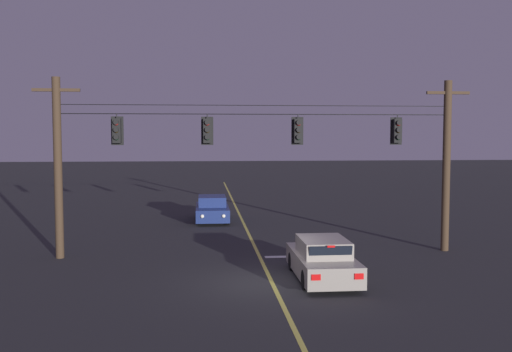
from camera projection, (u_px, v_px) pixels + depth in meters
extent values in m
plane|color=#28282B|center=(272.00, 283.00, 18.68)|extent=(180.00, 180.00, 0.00)
cube|color=#D1C64C|center=(247.00, 230.00, 29.15)|extent=(0.14, 60.00, 0.01)
cube|color=silver|center=(307.00, 256.00, 22.78)|extent=(3.40, 0.36, 0.01)
cylinder|color=#423021|center=(58.00, 168.00, 22.22)|extent=(0.32, 0.32, 7.03)
cube|color=#423021|center=(56.00, 90.00, 22.00)|extent=(1.80, 0.12, 0.12)
cylinder|color=slate|center=(56.00, 99.00, 22.03)|extent=(0.12, 0.12, 0.18)
cylinder|color=#423021|center=(446.00, 166.00, 23.68)|extent=(0.32, 0.32, 7.03)
cube|color=#423021|center=(448.00, 93.00, 23.47)|extent=(1.80, 0.12, 0.12)
cylinder|color=slate|center=(448.00, 101.00, 23.49)|extent=(0.12, 0.12, 0.18)
cylinder|color=black|center=(258.00, 114.00, 22.80)|extent=(15.61, 0.03, 0.03)
cylinder|color=black|center=(258.00, 105.00, 22.78)|extent=(15.61, 0.02, 0.02)
cylinder|color=black|center=(117.00, 116.00, 22.29)|extent=(0.04, 0.04, 0.18)
cube|color=black|center=(117.00, 131.00, 22.33)|extent=(0.32, 0.26, 0.96)
cube|color=black|center=(117.00, 131.00, 22.47)|extent=(0.48, 0.03, 1.12)
sphere|color=red|center=(116.00, 123.00, 22.15)|extent=(0.17, 0.17, 0.17)
cylinder|color=black|center=(116.00, 122.00, 22.10)|extent=(0.20, 0.10, 0.20)
sphere|color=#3D280A|center=(116.00, 131.00, 22.17)|extent=(0.17, 0.17, 0.17)
cylinder|color=black|center=(116.00, 130.00, 22.12)|extent=(0.20, 0.10, 0.20)
sphere|color=black|center=(116.00, 138.00, 22.19)|extent=(0.17, 0.17, 0.17)
cylinder|color=black|center=(116.00, 137.00, 22.14)|extent=(0.20, 0.10, 0.20)
cylinder|color=black|center=(207.00, 116.00, 22.62)|extent=(0.04, 0.04, 0.18)
cube|color=black|center=(207.00, 131.00, 22.66)|extent=(0.32, 0.26, 0.96)
cube|color=black|center=(207.00, 131.00, 22.80)|extent=(0.48, 0.03, 1.12)
sphere|color=red|center=(207.00, 123.00, 22.48)|extent=(0.17, 0.17, 0.17)
cylinder|color=black|center=(207.00, 122.00, 22.43)|extent=(0.20, 0.10, 0.20)
sphere|color=#3D280A|center=(207.00, 131.00, 22.50)|extent=(0.17, 0.17, 0.17)
cylinder|color=black|center=(207.00, 130.00, 22.45)|extent=(0.20, 0.10, 0.20)
sphere|color=black|center=(207.00, 138.00, 22.52)|extent=(0.17, 0.17, 0.17)
cylinder|color=black|center=(207.00, 137.00, 22.47)|extent=(0.20, 0.10, 0.20)
cylinder|color=black|center=(298.00, 117.00, 22.96)|extent=(0.04, 0.04, 0.18)
cube|color=black|center=(298.00, 131.00, 23.00)|extent=(0.32, 0.26, 0.96)
cube|color=black|center=(297.00, 131.00, 23.14)|extent=(0.48, 0.03, 1.12)
sphere|color=red|center=(299.00, 124.00, 22.82)|extent=(0.17, 0.17, 0.17)
cylinder|color=black|center=(299.00, 123.00, 22.77)|extent=(0.20, 0.10, 0.20)
sphere|color=#3D280A|center=(299.00, 131.00, 22.84)|extent=(0.17, 0.17, 0.17)
cylinder|color=black|center=(299.00, 130.00, 22.79)|extent=(0.20, 0.10, 0.20)
sphere|color=black|center=(299.00, 138.00, 22.86)|extent=(0.17, 0.17, 0.17)
cylinder|color=black|center=(299.00, 137.00, 22.81)|extent=(0.20, 0.10, 0.20)
cylinder|color=black|center=(397.00, 117.00, 23.34)|extent=(0.04, 0.04, 0.18)
cube|color=black|center=(397.00, 131.00, 23.38)|extent=(0.32, 0.26, 0.96)
cube|color=black|center=(396.00, 131.00, 23.53)|extent=(0.48, 0.03, 1.12)
sphere|color=red|center=(399.00, 124.00, 23.20)|extent=(0.17, 0.17, 0.17)
cylinder|color=black|center=(399.00, 123.00, 23.16)|extent=(0.20, 0.10, 0.20)
sphere|color=#3D280A|center=(399.00, 131.00, 23.22)|extent=(0.17, 0.17, 0.17)
cylinder|color=black|center=(399.00, 130.00, 23.18)|extent=(0.20, 0.10, 0.20)
sphere|color=black|center=(398.00, 138.00, 23.24)|extent=(0.17, 0.17, 0.17)
cylinder|color=black|center=(399.00, 137.00, 23.20)|extent=(0.20, 0.10, 0.20)
cube|color=gray|center=(322.00, 264.00, 19.13)|extent=(1.80, 4.30, 0.68)
cube|color=gray|center=(323.00, 247.00, 18.97)|extent=(1.51, 2.15, 0.54)
cube|color=black|center=(318.00, 241.00, 19.90)|extent=(1.40, 0.21, 0.48)
cube|color=black|center=(330.00, 253.00, 17.91)|extent=(1.37, 0.18, 0.46)
cylinder|color=black|center=(292.00, 261.00, 20.39)|extent=(0.22, 0.64, 0.64)
cylinder|color=black|center=(336.00, 260.00, 20.54)|extent=(0.22, 0.64, 0.64)
cylinder|color=black|center=(306.00, 280.00, 17.74)|extent=(0.22, 0.64, 0.64)
cylinder|color=black|center=(356.00, 279.00, 17.89)|extent=(0.22, 0.64, 0.64)
cube|color=red|center=(316.00, 277.00, 16.91)|extent=(0.28, 0.03, 0.18)
cube|color=red|center=(359.00, 276.00, 17.03)|extent=(0.28, 0.03, 0.18)
cube|color=red|center=(331.00, 247.00, 17.79)|extent=(0.24, 0.04, 0.06)
cube|color=navy|center=(212.00, 212.00, 32.21)|extent=(1.80, 4.30, 0.68)
cube|color=navy|center=(212.00, 201.00, 32.29)|extent=(1.51, 2.15, 0.54)
cube|color=black|center=(212.00, 203.00, 31.36)|extent=(1.40, 0.21, 0.48)
cube|color=black|center=(212.00, 199.00, 33.35)|extent=(1.37, 0.18, 0.46)
cylinder|color=black|center=(227.00, 218.00, 30.98)|extent=(0.22, 0.64, 0.64)
cylinder|color=black|center=(198.00, 219.00, 30.83)|extent=(0.22, 0.64, 0.64)
cylinder|color=black|center=(225.00, 212.00, 33.63)|extent=(0.22, 0.64, 0.64)
cylinder|color=black|center=(198.00, 212.00, 33.48)|extent=(0.22, 0.64, 0.64)
sphere|color=white|center=(224.00, 216.00, 30.11)|extent=(0.20, 0.20, 0.20)
sphere|color=white|center=(202.00, 216.00, 30.00)|extent=(0.20, 0.20, 0.20)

